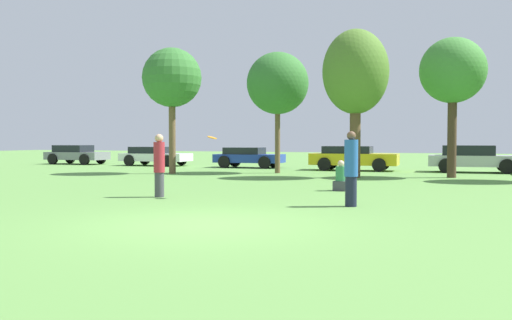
% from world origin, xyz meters
% --- Properties ---
extents(ground_plane, '(120.00, 120.00, 0.00)m').
position_xyz_m(ground_plane, '(0.00, 0.00, 0.00)').
color(ground_plane, '#5B8E42').
extents(person_thrower, '(0.31, 0.31, 1.76)m').
position_xyz_m(person_thrower, '(-3.43, 3.95, 0.90)').
color(person_thrower, '#3F3F47').
rests_on(person_thrower, ground).
extents(person_catcher, '(0.33, 0.33, 1.81)m').
position_xyz_m(person_catcher, '(2.00, 3.75, 0.92)').
color(person_catcher, '#191E33').
rests_on(person_catcher, ground).
extents(frisbee, '(0.26, 0.27, 0.10)m').
position_xyz_m(frisbee, '(-1.93, 4.23, 1.66)').
color(frisbee, orange).
extents(bystander_sitting, '(0.44, 0.37, 0.96)m').
position_xyz_m(bystander_sitting, '(0.87, 7.71, 0.39)').
color(bystander_sitting, '#3F3F47').
rests_on(bystander_sitting, ground).
extents(tree_0, '(2.80, 2.80, 5.94)m').
position_xyz_m(tree_0, '(-8.53, 13.51, 4.50)').
color(tree_0, brown).
rests_on(tree_0, ground).
extents(tree_1, '(2.97, 2.97, 5.81)m').
position_xyz_m(tree_1, '(-4.02, 15.73, 4.30)').
color(tree_1, brown).
rests_on(tree_1, ground).
extents(tree_2, '(2.78, 2.78, 6.25)m').
position_xyz_m(tree_2, '(0.10, 13.83, 4.40)').
color(tree_2, brown).
rests_on(tree_2, ground).
extents(tree_3, '(2.74, 2.74, 5.91)m').
position_xyz_m(tree_3, '(3.91, 15.36, 4.46)').
color(tree_3, '#473323').
rests_on(tree_3, ground).
extents(parked_car_grey, '(4.06, 2.04, 1.25)m').
position_xyz_m(parked_car_grey, '(-19.68, 20.20, 0.67)').
color(parked_car_grey, slate).
rests_on(parked_car_grey, ground).
extents(parked_car_white, '(4.32, 2.08, 1.17)m').
position_xyz_m(parked_car_white, '(-13.66, 20.19, 0.64)').
color(parked_car_white, silver).
rests_on(parked_car_white, ground).
extents(parked_car_blue, '(3.96, 1.94, 1.17)m').
position_xyz_m(parked_car_blue, '(-7.31, 20.02, 0.63)').
color(parked_car_blue, '#1E389E').
rests_on(parked_car_blue, ground).
extents(parked_car_yellow, '(4.54, 1.93, 1.27)m').
position_xyz_m(parked_car_yellow, '(-1.10, 19.30, 0.69)').
color(parked_car_yellow, gold).
rests_on(parked_car_yellow, ground).
extents(parked_car_silver, '(4.41, 2.02, 1.33)m').
position_xyz_m(parked_car_silver, '(4.78, 19.74, 0.71)').
color(parked_car_silver, '#B2B2B7').
rests_on(parked_car_silver, ground).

